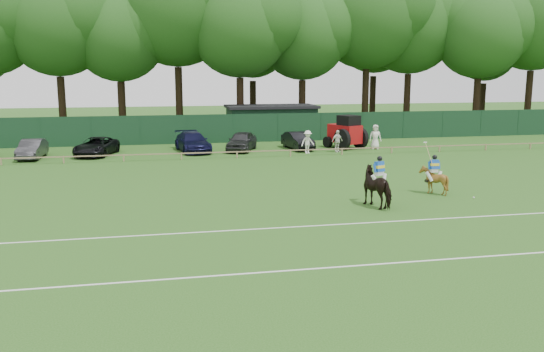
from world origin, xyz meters
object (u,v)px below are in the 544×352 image
object	(u,v)px
horse_dark	(379,187)
spectator_left	(308,142)
horse_chestnut	(433,180)
estate_black	(298,141)
polo_ball	(474,198)
suv_black	(96,147)
tractor	(346,133)
hatch_grey	(242,141)
utility_shed	(271,121)
sedan_grey	(32,149)
spectator_mid	(337,141)
sedan_navy	(193,142)
spectator_right	(375,137)

from	to	relation	value
horse_dark	spectator_left	xyz separation A→B (m)	(1.29, 17.45, -0.06)
horse_dark	horse_chestnut	distance (m)	4.35
estate_black	polo_ball	size ratio (longest dim) A/B	46.25
suv_black	tractor	world-z (taller)	tractor
hatch_grey	utility_shed	size ratio (longest dim) A/B	0.53
horse_dark	polo_ball	xyz separation A→B (m)	(5.31, 0.60, -0.89)
tractor	estate_black	bearing A→B (deg)	151.66
horse_dark	sedan_grey	world-z (taller)	horse_dark
horse_dark	hatch_grey	distance (m)	20.24
utility_shed	estate_black	bearing A→B (deg)	-86.55
horse_chestnut	spectator_mid	xyz separation A→B (m)	(-0.10, 15.64, 0.14)
horse_dark	sedan_navy	world-z (taller)	horse_dark
hatch_grey	spectator_mid	size ratio (longest dim) A/B	2.60
sedan_navy	tractor	bearing A→B (deg)	-11.25
suv_black	polo_ball	world-z (taller)	suv_black
sedan_grey	estate_black	distance (m)	20.06
horse_chestnut	suv_black	distance (m)	25.37
horse_chestnut	sedan_grey	xyz separation A→B (m)	(-22.71, 16.99, -0.03)
polo_ball	utility_shed	distance (m)	28.09
sedan_grey	tractor	bearing A→B (deg)	3.70
sedan_grey	estate_black	size ratio (longest dim) A/B	1.00
horse_chestnut	spectator_left	world-z (taller)	spectator_left
spectator_mid	polo_ball	bearing A→B (deg)	-104.92
horse_chestnut	suv_black	world-z (taller)	horse_chestnut
sedan_navy	horse_chestnut	bearing A→B (deg)	-67.12
tractor	suv_black	bearing A→B (deg)	157.06
polo_ball	tractor	xyz separation A→B (m)	(-0.20, 19.00, 1.24)
estate_black	spectator_left	distance (m)	2.53
sedan_navy	hatch_grey	xyz separation A→B (m)	(3.83, -0.23, 0.01)
horse_chestnut	hatch_grey	bearing A→B (deg)	-62.49
spectator_left	polo_ball	distance (m)	17.35
sedan_navy	sedan_grey	bearing A→B (deg)	177.05
sedan_grey	suv_black	bearing A→B (deg)	9.85
polo_ball	tractor	distance (m)	19.04
sedan_grey	tractor	size ratio (longest dim) A/B	1.10
hatch_grey	sedan_grey	bearing A→B (deg)	-154.67
hatch_grey	spectator_right	bearing A→B (deg)	15.49
spectator_left	sedan_navy	bearing A→B (deg)	145.20
hatch_grey	suv_black	bearing A→B (deg)	-156.33
polo_ball	horse_chestnut	bearing A→B (deg)	135.59
sedan_navy	spectator_right	world-z (taller)	spectator_right
spectator_mid	tractor	xyz separation A→B (m)	(1.38, 1.92, 0.42)
spectator_mid	suv_black	bearing A→B (deg)	153.74
horse_dark	sedan_grey	bearing A→B (deg)	-64.10
polo_ball	horse_dark	bearing A→B (deg)	-173.59
horse_chestnut	spectator_mid	world-z (taller)	spectator_mid
suv_black	spectator_mid	distance (m)	18.30
sedan_grey	spectator_right	size ratio (longest dim) A/B	2.11
estate_black	utility_shed	size ratio (longest dim) A/B	0.50
sedan_grey	tractor	xyz separation A→B (m)	(23.99, 0.57, 0.59)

